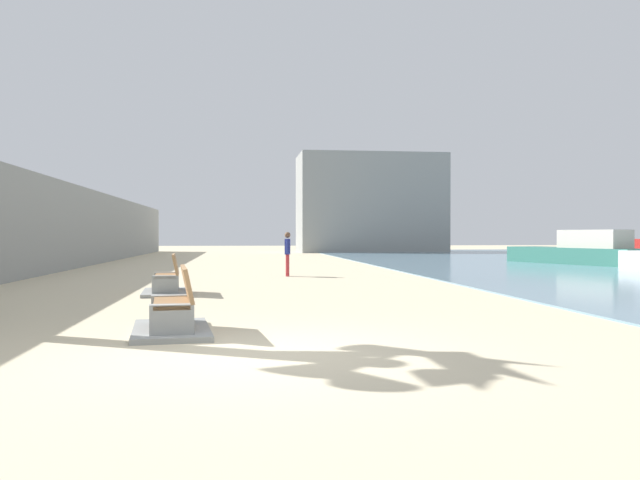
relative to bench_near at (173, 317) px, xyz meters
name	(u,v)px	position (x,y,z in m)	size (l,w,h in m)	color
ground_plane	(244,271)	(1.20, 16.14, -0.23)	(120.00, 120.00, 0.00)	beige
seawall	(46,226)	(-6.30, 16.14, 1.56)	(0.80, 64.00, 3.59)	gray
bench_near	(173,317)	(0.00, 0.00, 0.00)	(1.32, 2.21, 0.98)	gray
bench_far	(167,284)	(-0.77, 6.46, 0.00)	(1.27, 2.18, 0.98)	gray
person_walking	(288,251)	(2.66, 12.83, 0.65)	(0.22, 0.53, 1.54)	#B22D33
boat_far_left	(580,252)	(17.23, 19.70, 0.40)	(4.01, 7.89, 1.64)	#337060
harbor_building	(370,204)	(11.95, 44.14, 3.82)	(12.00, 6.00, 8.11)	gray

